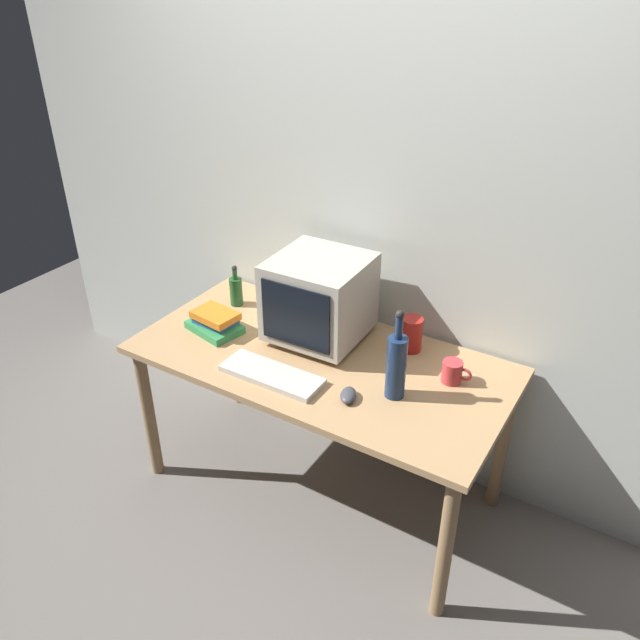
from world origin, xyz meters
name	(u,v)px	position (x,y,z in m)	size (l,w,h in m)	color
ground_plane	(320,485)	(0.00, 0.00, 0.00)	(6.00, 6.00, 0.00)	slate
back_wall	(375,206)	(0.00, 0.44, 1.25)	(4.00, 0.08, 2.50)	beige
desk	(320,374)	(0.00, 0.00, 0.64)	(1.57, 0.77, 0.73)	tan
crt_monitor	(319,298)	(-0.09, 0.13, 0.92)	(0.39, 0.40, 0.37)	#B2AD9E
keyboard	(272,375)	(-0.09, -0.22, 0.74)	(0.42, 0.15, 0.02)	beige
computer_mouse	(348,395)	(0.24, -0.18, 0.75)	(0.06, 0.10, 0.04)	#3F3F47
bottle_tall	(396,365)	(0.37, -0.07, 0.87)	(0.08, 0.08, 0.37)	navy
bottle_short	(236,290)	(-0.57, 0.18, 0.80)	(0.06, 0.06, 0.20)	#1E4C23
book_stack	(215,322)	(-0.51, -0.06, 0.77)	(0.26, 0.21, 0.09)	#33894C
mug	(453,372)	(0.53, 0.13, 0.77)	(0.12, 0.08, 0.09)	#CC383D
metal_canister	(411,334)	(0.29, 0.25, 0.80)	(0.09, 0.09, 0.15)	#A51E19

